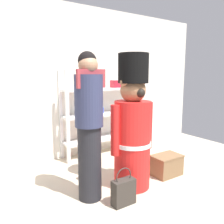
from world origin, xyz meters
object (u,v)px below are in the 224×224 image
at_px(shopping_bag, 124,191).
at_px(teddy_bear_guard, 132,128).
at_px(merchandise_shelf, 101,111).
at_px(display_crate, 166,165).
at_px(person_shopper, 89,124).

bearing_deg(shopping_bag, teddy_bear_guard, 40.17).
distance_m(teddy_bear_guard, shopping_bag, 0.76).
height_order(merchandise_shelf, shopping_bag, merchandise_shelf).
relative_size(shopping_bag, display_crate, 1.01).
relative_size(teddy_bear_guard, display_crate, 3.94).
bearing_deg(person_shopper, merchandise_shelf, 54.38).
relative_size(merchandise_shelf, teddy_bear_guard, 0.90).
relative_size(merchandise_shelf, display_crate, 3.53).
height_order(teddy_bear_guard, display_crate, teddy_bear_guard).
bearing_deg(display_crate, shopping_bag, -164.09).
bearing_deg(display_crate, person_shopper, 177.61).
relative_size(merchandise_shelf, person_shopper, 0.90).
xyz_separation_m(merchandise_shelf, display_crate, (0.30, -1.33, -0.64)).
bearing_deg(shopping_bag, merchandise_shelf, 67.32).
xyz_separation_m(merchandise_shelf, shopping_bag, (-0.67, -1.61, -0.64)).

